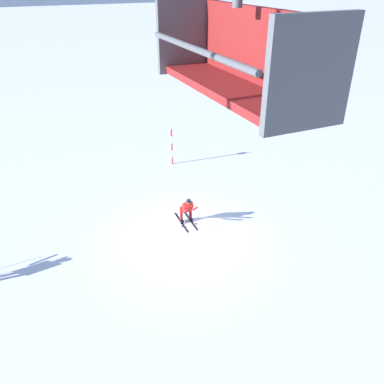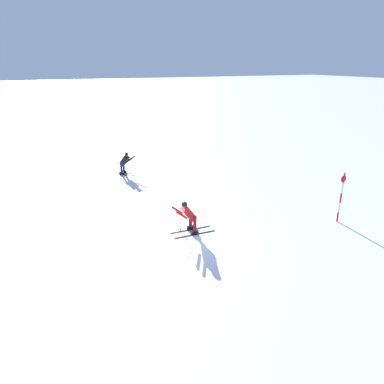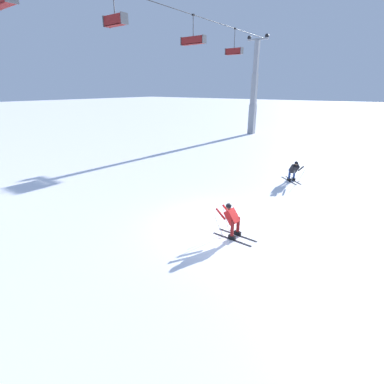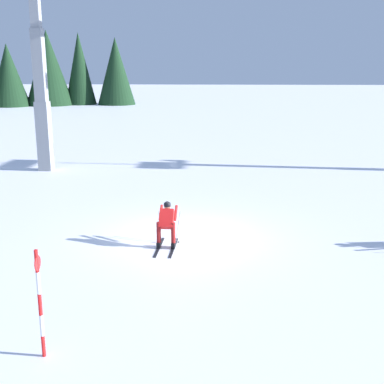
% 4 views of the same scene
% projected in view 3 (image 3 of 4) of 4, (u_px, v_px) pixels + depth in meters
% --- Properties ---
extents(ground_plane, '(260.00, 260.00, 0.00)m').
position_uv_depth(ground_plane, '(219.00, 226.00, 12.00)').
color(ground_plane, white).
extents(skier_carving_main, '(0.72, 1.71, 1.48)m').
position_uv_depth(skier_carving_main, '(232.00, 218.00, 10.91)').
color(skier_carving_main, black).
rests_on(skier_carving_main, ground_plane).
extents(lift_tower_far, '(0.73, 2.58, 11.14)m').
position_uv_depth(lift_tower_far, '(254.00, 95.00, 34.40)').
color(lift_tower_far, gray).
rests_on(lift_tower_far, ground_plane).
extents(haul_cable, '(38.31, 0.05, 0.05)m').
position_uv_depth(haul_cable, '(163.00, 5.00, 20.01)').
color(haul_cable, black).
extents(chairlift_seat_second, '(0.61, 1.71, 2.02)m').
position_uv_depth(chairlift_seat_second, '(114.00, 20.00, 17.20)').
color(chairlift_seat_second, black).
extents(chairlift_seat_middle, '(0.61, 2.27, 2.21)m').
position_uv_depth(chairlift_seat_middle, '(193.00, 40.00, 23.35)').
color(chairlift_seat_middle, black).
extents(chairlift_seat_fourth, '(0.61, 1.83, 2.40)m').
position_uv_depth(chairlift_seat_fourth, '(234.00, 51.00, 28.72)').
color(chairlift_seat_fourth, black).
extents(skier_distant_uphill, '(1.48, 1.60, 1.45)m').
position_uv_depth(skier_distant_uphill, '(294.00, 170.00, 17.40)').
color(skier_distant_uphill, black).
rests_on(skier_distant_uphill, ground_plane).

